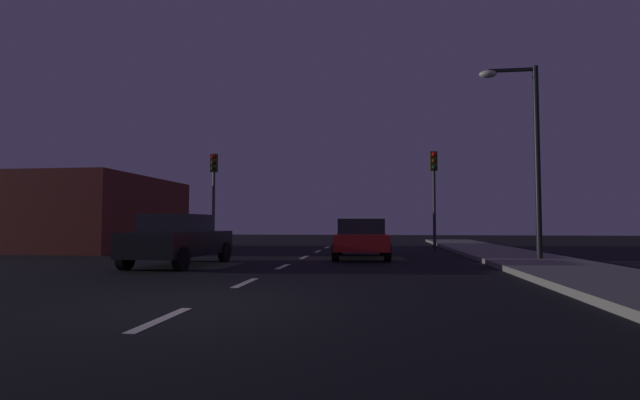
{
  "coord_description": "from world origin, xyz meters",
  "views": [
    {
      "loc": [
        2.82,
        -6.99,
        1.23
      ],
      "look_at": [
        0.08,
        14.18,
        2.34
      ],
      "focal_mm": 26.22,
      "sensor_mm": 36.0,
      "label": 1
    }
  ],
  "objects_px": {
    "traffic_signal_right": "(434,181)",
    "street_lamp_right": "(527,142)",
    "car_adjacent_lane": "(179,240)",
    "traffic_signal_left": "(214,182)",
    "car_stopped_ahead": "(361,238)"
  },
  "relations": [
    {
      "from": "car_adjacent_lane",
      "to": "street_lamp_right",
      "type": "height_order",
      "value": "street_lamp_right"
    },
    {
      "from": "traffic_signal_left",
      "to": "street_lamp_right",
      "type": "distance_m",
      "value": 14.5
    },
    {
      "from": "car_stopped_ahead",
      "to": "street_lamp_right",
      "type": "distance_m",
      "value": 6.44
    },
    {
      "from": "traffic_signal_right",
      "to": "street_lamp_right",
      "type": "distance_m",
      "value": 7.02
    },
    {
      "from": "car_stopped_ahead",
      "to": "street_lamp_right",
      "type": "height_order",
      "value": "street_lamp_right"
    },
    {
      "from": "traffic_signal_left",
      "to": "car_stopped_ahead",
      "type": "xyz_separation_m",
      "value": [
        7.49,
        -5.01,
        -2.59
      ]
    },
    {
      "from": "traffic_signal_right",
      "to": "car_adjacent_lane",
      "type": "relative_size",
      "value": 1.09
    },
    {
      "from": "traffic_signal_left",
      "to": "car_adjacent_lane",
      "type": "distance_m",
      "value": 9.61
    },
    {
      "from": "traffic_signal_left",
      "to": "car_stopped_ahead",
      "type": "height_order",
      "value": "traffic_signal_left"
    },
    {
      "from": "traffic_signal_right",
      "to": "street_lamp_right",
      "type": "xyz_separation_m",
      "value": [
        2.18,
        -6.65,
        0.6
      ]
    },
    {
      "from": "traffic_signal_right",
      "to": "car_adjacent_lane",
      "type": "xyz_separation_m",
      "value": [
        -8.42,
        -8.99,
        -2.49
      ]
    },
    {
      "from": "traffic_signal_left",
      "to": "traffic_signal_right",
      "type": "distance_m",
      "value": 10.69
    },
    {
      "from": "traffic_signal_right",
      "to": "street_lamp_right",
      "type": "bearing_deg",
      "value": -71.85
    },
    {
      "from": "traffic_signal_right",
      "to": "car_adjacent_lane",
      "type": "distance_m",
      "value": 12.56
    },
    {
      "from": "street_lamp_right",
      "to": "car_adjacent_lane",
      "type": "bearing_deg",
      "value": -167.57
    }
  ]
}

